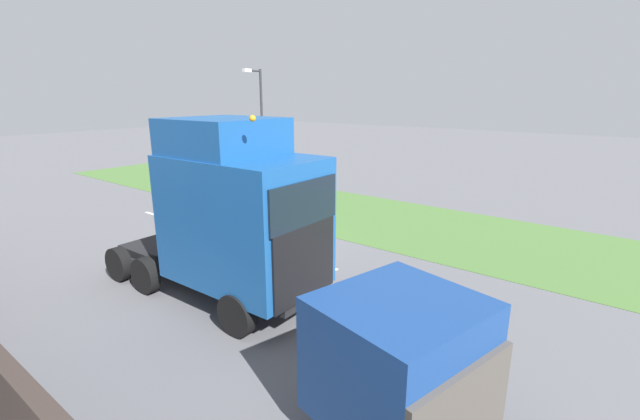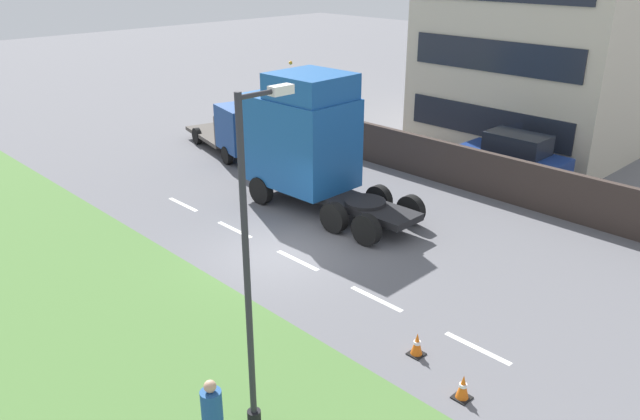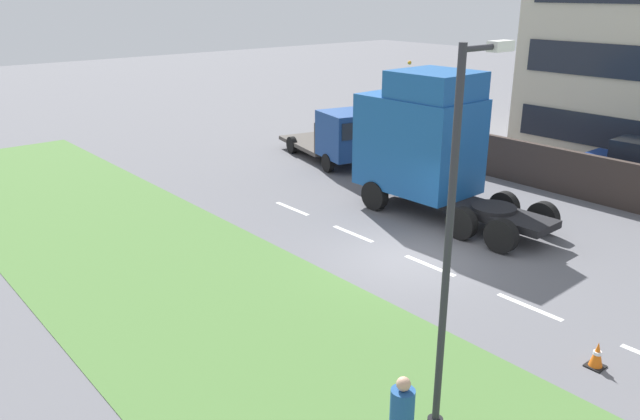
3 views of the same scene
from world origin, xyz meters
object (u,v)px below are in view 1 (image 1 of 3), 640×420
pedestrian (276,180)px  lorry_cab (236,215)px  flatbed_truck (426,387)px  traffic_cone_lead (190,207)px  traffic_cone_trailing (179,200)px  lamp_post (261,140)px

pedestrian → lorry_cab: bearing=39.7°
flatbed_truck → pedestrian: bearing=63.6°
pedestrian → traffic_cone_lead: (5.28, -0.61, -0.58)m
lorry_cab → traffic_cone_trailing: lorry_cab is taller
flatbed_truck → lamp_post: (-10.67, -14.28, 1.85)m
traffic_cone_lead → traffic_cone_trailing: size_ratio=1.00×
flatbed_truck → traffic_cone_trailing: size_ratio=11.26×
traffic_cone_trailing → flatbed_truck: bearing=67.0°
flatbed_truck → traffic_cone_lead: (-6.52, -15.02, -1.06)m
pedestrian → traffic_cone_trailing: size_ratio=3.02×
lamp_post → lorry_cab: bearing=42.6°
lorry_cab → flatbed_truck: (1.85, 6.16, -1.12)m
flatbed_truck → lamp_post: size_ratio=0.97×
pedestrian → traffic_cone_lead: pedestrian is taller
pedestrian → flatbed_truck: bearing=50.7°
lorry_cab → traffic_cone_lead: (-4.67, -8.87, -2.18)m
pedestrian → traffic_cone_trailing: (4.74, -2.24, -0.58)m
lamp_post → pedestrian: 2.59m
lorry_cab → lamp_post: lamp_post is taller
lorry_cab → pedestrian: size_ratio=4.13×
traffic_cone_lead → traffic_cone_trailing: (-0.55, -1.63, 0.00)m
flatbed_truck → lorry_cab: bearing=86.2°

